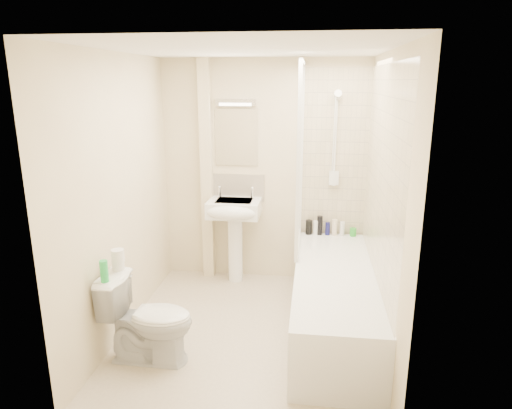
# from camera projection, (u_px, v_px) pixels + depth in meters

# --- Properties ---
(floor) EXTENTS (2.50, 2.50, 0.00)m
(floor) POSITION_uv_depth(u_px,v_px,m) (248.00, 332.00, 4.07)
(floor) COLOR beige
(floor) RESTS_ON ground
(wall_back) EXTENTS (2.20, 0.02, 2.40)m
(wall_back) POSITION_uv_depth(u_px,v_px,m) (264.00, 173.00, 4.95)
(wall_back) COLOR beige
(wall_back) RESTS_ON ground
(wall_left) EXTENTS (0.02, 2.50, 2.40)m
(wall_left) POSITION_uv_depth(u_px,v_px,m) (120.00, 198.00, 3.89)
(wall_left) COLOR beige
(wall_left) RESTS_ON ground
(wall_right) EXTENTS (0.02, 2.50, 2.40)m
(wall_right) POSITION_uv_depth(u_px,v_px,m) (384.00, 207.00, 3.62)
(wall_right) COLOR beige
(wall_right) RESTS_ON ground
(ceiling) EXTENTS (2.20, 2.50, 0.02)m
(ceiling) POSITION_uv_depth(u_px,v_px,m) (247.00, 49.00, 3.44)
(ceiling) COLOR white
(ceiling) RESTS_ON wall_back
(tile_back) EXTENTS (0.70, 0.01, 1.75)m
(tile_back) POSITION_uv_depth(u_px,v_px,m) (335.00, 154.00, 4.79)
(tile_back) COLOR beige
(tile_back) RESTS_ON wall_back
(tile_right) EXTENTS (0.01, 2.10, 1.75)m
(tile_right) POSITION_uv_depth(u_px,v_px,m) (382.00, 175.00, 3.72)
(tile_right) COLOR beige
(tile_right) RESTS_ON wall_right
(pipe_boxing) EXTENTS (0.12, 0.12, 2.40)m
(pipe_boxing) POSITION_uv_depth(u_px,v_px,m) (207.00, 173.00, 4.97)
(pipe_boxing) COLOR beige
(pipe_boxing) RESTS_ON ground
(splashback) EXTENTS (0.60, 0.02, 0.30)m
(splashback) POSITION_uv_depth(u_px,v_px,m) (237.00, 188.00, 5.02)
(splashback) COLOR beige
(splashback) RESTS_ON wall_back
(mirror) EXTENTS (0.46, 0.01, 0.60)m
(mirror) POSITION_uv_depth(u_px,v_px,m) (236.00, 138.00, 4.88)
(mirror) COLOR white
(mirror) RESTS_ON wall_back
(strip_light) EXTENTS (0.42, 0.07, 0.07)m
(strip_light) POSITION_uv_depth(u_px,v_px,m) (236.00, 102.00, 4.76)
(strip_light) COLOR silver
(strip_light) RESTS_ON wall_back
(bathtub) EXTENTS (0.70, 2.10, 0.55)m
(bathtub) POSITION_uv_depth(u_px,v_px,m) (334.00, 299.00, 4.06)
(bathtub) COLOR white
(bathtub) RESTS_ON ground
(shower_screen) EXTENTS (0.04, 0.92, 1.80)m
(shower_screen) POSITION_uv_depth(u_px,v_px,m) (300.00, 158.00, 4.40)
(shower_screen) COLOR white
(shower_screen) RESTS_ON bathtub
(shower_fixture) EXTENTS (0.10, 0.16, 0.99)m
(shower_fixture) POSITION_uv_depth(u_px,v_px,m) (335.00, 143.00, 4.71)
(shower_fixture) COLOR white
(shower_fixture) RESTS_ON wall_back
(pedestal_sink) EXTENTS (0.55, 0.50, 1.06)m
(pedestal_sink) POSITION_uv_depth(u_px,v_px,m) (234.00, 218.00, 4.88)
(pedestal_sink) COLOR white
(pedestal_sink) RESTS_ON ground
(bottle_black_a) EXTENTS (0.07, 0.07, 0.16)m
(bottle_black_a) POSITION_uv_depth(u_px,v_px,m) (309.00, 227.00, 4.95)
(bottle_black_a) COLOR black
(bottle_black_a) RESTS_ON bathtub
(bottle_white_a) EXTENTS (0.05, 0.05, 0.16)m
(bottle_white_a) POSITION_uv_depth(u_px,v_px,m) (316.00, 228.00, 4.94)
(bottle_white_a) COLOR white
(bottle_white_a) RESTS_ON bathtub
(bottle_black_b) EXTENTS (0.06, 0.06, 0.21)m
(bottle_black_b) POSITION_uv_depth(u_px,v_px,m) (320.00, 225.00, 4.93)
(bottle_black_b) COLOR black
(bottle_black_b) RESTS_ON bathtub
(bottle_blue) EXTENTS (0.05, 0.05, 0.14)m
(bottle_blue) POSITION_uv_depth(u_px,v_px,m) (328.00, 229.00, 4.93)
(bottle_blue) COLOR #131354
(bottle_blue) RESTS_ON bathtub
(bottle_cream) EXTENTS (0.06, 0.06, 0.18)m
(bottle_cream) POSITION_uv_depth(u_px,v_px,m) (334.00, 227.00, 4.92)
(bottle_cream) COLOR beige
(bottle_cream) RESTS_ON bathtub
(bottle_white_b) EXTENTS (0.05, 0.05, 0.15)m
(bottle_white_b) POSITION_uv_depth(u_px,v_px,m) (342.00, 229.00, 4.91)
(bottle_white_b) COLOR silver
(bottle_white_b) RESTS_ON bathtub
(bottle_green) EXTENTS (0.07, 0.07, 0.09)m
(bottle_green) POSITION_uv_depth(u_px,v_px,m) (353.00, 232.00, 4.91)
(bottle_green) COLOR green
(bottle_green) RESTS_ON bathtub
(toilet) EXTENTS (0.43, 0.72, 0.72)m
(toilet) POSITION_uv_depth(u_px,v_px,m) (149.00, 319.00, 3.59)
(toilet) COLOR white
(toilet) RESTS_ON ground
(toilet_roll_lower) EXTENTS (0.10, 0.10, 0.09)m
(toilet_roll_lower) POSITION_uv_depth(u_px,v_px,m) (118.00, 264.00, 3.61)
(toilet_roll_lower) COLOR white
(toilet_roll_lower) RESTS_ON toilet
(toilet_roll_upper) EXTENTS (0.10, 0.10, 0.10)m
(toilet_roll_upper) POSITION_uv_depth(u_px,v_px,m) (118.00, 255.00, 3.54)
(toilet_roll_upper) COLOR white
(toilet_roll_upper) RESTS_ON toilet_roll_lower
(green_bottle) EXTENTS (0.06, 0.06, 0.17)m
(green_bottle) POSITION_uv_depth(u_px,v_px,m) (104.00, 271.00, 3.38)
(green_bottle) COLOR green
(green_bottle) RESTS_ON toilet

